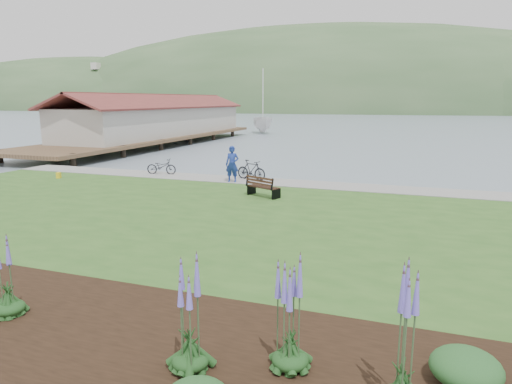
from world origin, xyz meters
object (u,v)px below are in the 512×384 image
(park_bench, at_px, (262,186))
(sailboat, at_px, (263,133))
(bicycle_a, at_px, (161,167))
(person, at_px, (232,161))

(park_bench, relative_size, sailboat, 0.06)
(sailboat, bearing_deg, bicycle_a, -107.87)
(person, relative_size, sailboat, 0.08)
(bicycle_a, height_order, sailboat, sailboat)
(person, bearing_deg, sailboat, 98.29)
(park_bench, xyz_separation_m, person, (-2.73, 3.01, 0.66))
(park_bench, relative_size, bicycle_a, 0.97)
(park_bench, relative_size, person, 0.75)
(park_bench, distance_m, sailboat, 46.01)
(sailboat, bearing_deg, person, -101.39)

